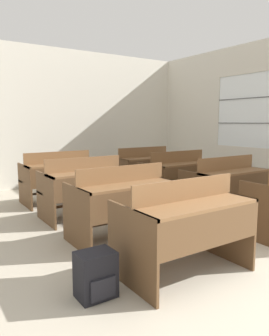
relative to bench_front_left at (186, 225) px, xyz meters
The scene contains 10 objects.
wall_back 5.29m from the bench_front_left, 82.64° to the left, with size 6.64×0.06×3.15m.
wall_right_with_window 4.53m from the bench_front_left, 26.03° to the left, with size 0.06×6.26×3.15m.
bench_front_left is the anchor object (origin of this frame).
bench_second_left 1.14m from the bench_front_left, 91.01° to the left, with size 1.24×0.79×0.94m.
bench_second_right 2.22m from the bench_front_left, 31.19° to the left, with size 1.24×0.79×0.94m.
bench_third_left 2.29m from the bench_front_left, 90.03° to the left, with size 1.24×0.79×0.94m.
bench_third_right 2.99m from the bench_front_left, 50.41° to the left, with size 1.24×0.79×0.94m.
bench_back_left 3.43m from the bench_front_left, 89.79° to the left, with size 1.24×0.79×0.94m.
bench_back_right 3.92m from the bench_front_left, 60.84° to the left, with size 1.24×0.79×0.94m.
schoolbag 0.98m from the bench_front_left, behind, with size 0.32×0.26×0.40m.
Camera 1 is at (-2.77, -1.11, 1.48)m, focal length 35.00 mm.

